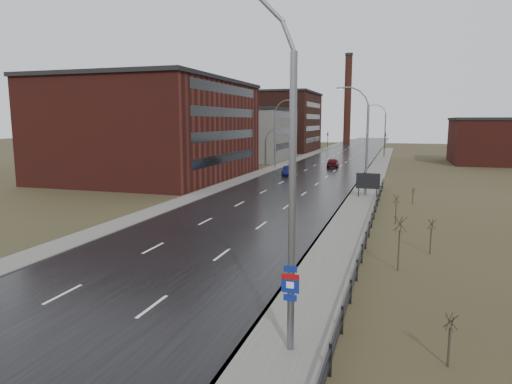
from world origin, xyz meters
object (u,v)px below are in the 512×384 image
Objects in this scene: car_near at (289,171)px; car_far at (333,163)px; streetlight_main at (282,177)px; billboard at (368,182)px.

car_far reaches higher than car_near.
streetlight_main is 33.30m from billboard.
streetlight_main is at bearing -91.09° from billboard.
billboard is 20.93m from car_near.
car_near is (-12.33, 16.88, -1.10)m from billboard.
billboard is 0.65× the size of car_near.
streetlight_main is at bearing -81.26° from car_near.
streetlight_main is 2.99× the size of car_near.
billboard is at bearing 100.79° from car_far.
billboard is 0.57× the size of car_far.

